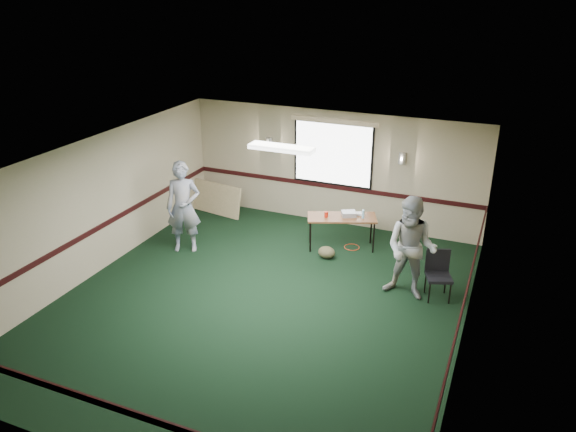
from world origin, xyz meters
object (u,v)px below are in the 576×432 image
at_px(person_left, 183,207).
at_px(person_right, 411,249).
at_px(projector, 349,214).
at_px(folding_table, 342,219).
at_px(conference_chair, 438,270).

distance_m(person_left, person_right, 4.81).
distance_m(projector, person_left, 3.51).
height_order(person_left, person_right, person_left).
xyz_separation_m(folding_table, conference_chair, (2.24, -1.24, -0.15)).
xyz_separation_m(person_left, person_right, (4.81, -0.06, -0.02)).
bearing_deg(person_left, folding_table, 0.18).
relative_size(projector, person_right, 0.15).
height_order(projector, person_right, person_right).
relative_size(folding_table, person_right, 0.81).
bearing_deg(folding_table, projector, 16.76).
relative_size(folding_table, projector, 5.24).
bearing_deg(person_left, person_right, -24.91).
xyz_separation_m(projector, person_right, (1.63, -1.54, 0.19)).
relative_size(folding_table, conference_chair, 1.75).
distance_m(conference_chair, person_left, 5.32).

